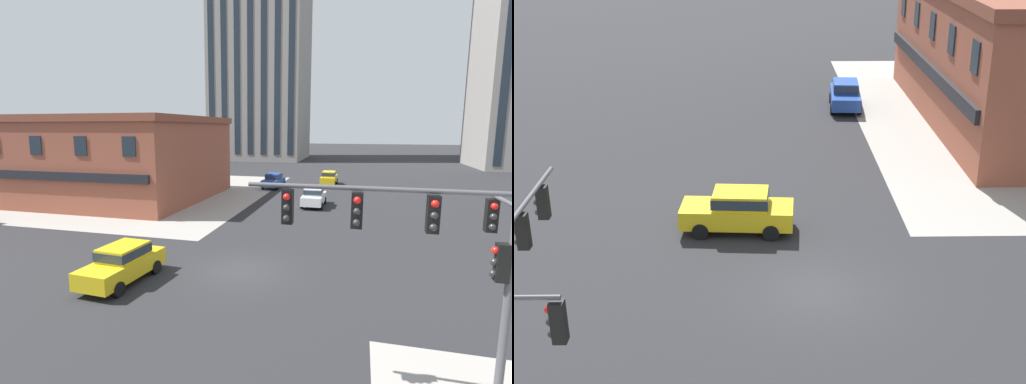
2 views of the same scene
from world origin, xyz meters
The scene contains 8 objects.
ground_plane centered at (0.00, 0.00, 0.00)m, with size 320.00×320.00×0.00m, color #262628.
sidewalk_far_corner centered at (-20.00, 20.00, 0.00)m, with size 32.00×32.00×0.02m, color gray.
traffic_signal_main centered at (7.45, -7.37, 3.99)m, with size 6.42×2.09×5.95m.
car_main_northbound_near centered at (1.59, 16.74, 0.92)m, with size 1.95×4.43×1.68m.
car_main_southbound_near centered at (1.83, 30.43, 0.92)m, with size 1.97×4.44×1.68m.
car_main_southbound_far centered at (-4.21, 26.29, 0.92)m, with size 2.11×4.51×1.68m.
car_cross_eastbound centered at (-4.71, -2.71, 0.92)m, with size 2.11×4.50×1.68m.
storefront_block_near_corner centered at (-19.55, 16.34, 4.01)m, with size 21.52×17.10×7.99m.
Camera 1 is at (5.45, -17.21, 6.89)m, focal length 27.06 mm.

